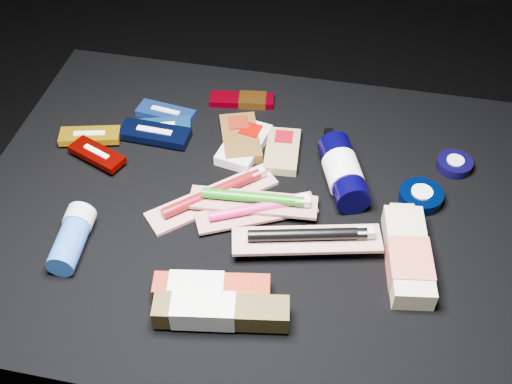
% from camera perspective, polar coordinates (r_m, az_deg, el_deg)
% --- Properties ---
extents(ground, '(3.00, 3.00, 0.00)m').
position_cam_1_polar(ground, '(1.47, -0.66, -11.54)').
color(ground, black).
rests_on(ground, ground).
extents(cloth_table, '(0.98, 0.78, 0.40)m').
position_cam_1_polar(cloth_table, '(1.30, -0.74, -6.89)').
color(cloth_table, black).
rests_on(cloth_table, ground).
extents(luna_bar_0, '(0.12, 0.06, 0.02)m').
position_cam_1_polar(luna_bar_0, '(1.33, -8.02, 6.97)').
color(luna_bar_0, '#1D439A').
rests_on(luna_bar_0, cloth_table).
extents(luna_bar_1, '(0.14, 0.08, 0.02)m').
position_cam_1_polar(luna_bar_1, '(1.29, -8.65, 5.66)').
color(luna_bar_1, '#1A59AB').
rests_on(luna_bar_1, cloth_table).
extents(luna_bar_2, '(0.14, 0.06, 0.02)m').
position_cam_1_polar(luna_bar_2, '(1.28, -8.98, 5.16)').
color(luna_bar_2, black).
rests_on(luna_bar_2, cloth_table).
extents(luna_bar_3, '(0.12, 0.07, 0.02)m').
position_cam_1_polar(luna_bar_3, '(1.30, -14.55, 4.87)').
color(luna_bar_3, orange).
rests_on(luna_bar_3, cloth_table).
extents(luna_bar_4, '(0.12, 0.08, 0.01)m').
position_cam_1_polar(luna_bar_4, '(1.25, -13.95, 3.28)').
color(luna_bar_4, '#6A0401').
rests_on(luna_bar_4, cloth_table).
extents(clif_bar_0, '(0.11, 0.15, 0.02)m').
position_cam_1_polar(clif_bar_0, '(1.26, -1.42, 4.97)').
color(clif_bar_0, '#533614').
rests_on(clif_bar_0, cloth_table).
extents(clif_bar_1, '(0.09, 0.14, 0.02)m').
position_cam_1_polar(clif_bar_1, '(1.25, -0.98, 4.39)').
color(clif_bar_1, silver).
rests_on(clif_bar_1, cloth_table).
extents(clif_bar_2, '(0.07, 0.12, 0.02)m').
position_cam_1_polar(clif_bar_2, '(1.24, 2.37, 3.81)').
color(clif_bar_2, olive).
rests_on(clif_bar_2, cloth_table).
extents(power_bar, '(0.14, 0.06, 0.02)m').
position_cam_1_polar(power_bar, '(1.35, -0.94, 8.17)').
color(power_bar, maroon).
rests_on(power_bar, cloth_table).
extents(lotion_bottle, '(0.11, 0.20, 0.06)m').
position_cam_1_polar(lotion_bottle, '(1.17, 7.75, 1.82)').
color(lotion_bottle, black).
rests_on(lotion_bottle, cloth_table).
extents(cream_tin_upper, '(0.07, 0.07, 0.02)m').
position_cam_1_polar(cream_tin_upper, '(1.26, 17.23, 2.39)').
color(cream_tin_upper, black).
rests_on(cream_tin_upper, cloth_table).
extents(cream_tin_lower, '(0.08, 0.08, 0.02)m').
position_cam_1_polar(cream_tin_lower, '(1.18, 14.45, -0.37)').
color(cream_tin_lower, black).
rests_on(cream_tin_lower, cloth_table).
extents(bodywash_bottle, '(0.09, 0.20, 0.04)m').
position_cam_1_polar(bodywash_bottle, '(1.07, 13.35, -5.66)').
color(bodywash_bottle, beige).
rests_on(bodywash_bottle, cloth_table).
extents(deodorant_stick, '(0.06, 0.12, 0.05)m').
position_cam_1_polar(deodorant_stick, '(1.11, -16.04, -3.93)').
color(deodorant_stick, '#2454A8').
rests_on(deodorant_stick, cloth_table).
extents(toothbrush_pack_0, '(0.22, 0.21, 0.03)m').
position_cam_1_polar(toothbrush_pack_0, '(1.15, -3.76, -0.29)').
color(toothbrush_pack_0, silver).
rests_on(toothbrush_pack_0, cloth_table).
extents(toothbrush_pack_1, '(0.21, 0.14, 0.02)m').
position_cam_1_polar(toothbrush_pack_1, '(1.12, 0.19, -1.65)').
color(toothbrush_pack_1, '#AEA7A2').
rests_on(toothbrush_pack_1, cloth_table).
extents(toothbrush_pack_2, '(0.23, 0.07, 0.03)m').
position_cam_1_polar(toothbrush_pack_2, '(1.12, -0.11, -0.73)').
color(toothbrush_pack_2, '#A59F9A').
rests_on(toothbrush_pack_2, cloth_table).
extents(toothbrush_pack_3, '(0.25, 0.11, 0.03)m').
position_cam_1_polar(toothbrush_pack_3, '(1.06, 4.75, -4.04)').
color(toothbrush_pack_3, beige).
rests_on(toothbrush_pack_3, cloth_table).
extents(toothpaste_carton_red, '(0.19, 0.07, 0.04)m').
position_cam_1_polar(toothpaste_carton_red, '(1.01, -4.43, -8.54)').
color(toothpaste_carton_red, maroon).
rests_on(toothpaste_carton_red, cloth_table).
extents(toothpaste_carton_green, '(0.21, 0.08, 0.04)m').
position_cam_1_polar(toothpaste_carton_green, '(0.98, -3.66, -10.56)').
color(toothpaste_carton_green, '#3C3014').
rests_on(toothpaste_carton_green, cloth_table).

